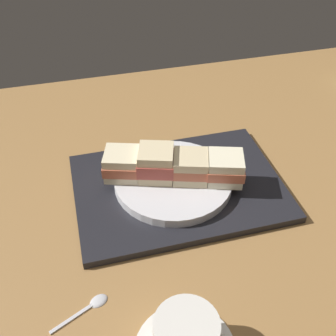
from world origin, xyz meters
TOP-DOWN VIEW (x-y plane):
  - ground_plane at (0.00, 0.00)cm, footprint 140.00×100.00cm
  - serving_tray at (3.59, -1.98)cm, footprint 38.32×27.11cm
  - sandwich_plate at (4.48, -2.45)cm, footprint 21.91×21.91cm
  - sandwich_nearmost at (-4.38, 0.50)cm, footprint 8.09×7.74cm
  - sandwich_inner_near at (1.53, -1.46)cm, footprint 7.73×7.45cm
  - sandwich_inner_far at (7.44, -3.43)cm, footprint 8.07×7.85cm
  - sandwich_farmost at (13.34, -5.39)cm, footprint 7.97×7.82cm
  - teaspoon at (22.31, 18.11)cm, footprint 8.95×5.01cm

SIDE VIEW (x-z plane):
  - ground_plane at x=0.00cm, z-range -3.00..0.00cm
  - teaspoon at x=22.31cm, z-range -0.05..0.75cm
  - serving_tray at x=3.59cm, z-range 0.00..1.48cm
  - sandwich_plate at x=4.48cm, z-range 1.48..3.21cm
  - sandwich_inner_near at x=1.53cm, z-range 3.21..8.29cm
  - sandwich_farmost at x=13.34cm, z-range 3.21..8.35cm
  - sandwich_nearmost at x=-4.38cm, z-range 3.21..8.43cm
  - sandwich_inner_far at x=7.44cm, z-range 3.21..9.31cm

